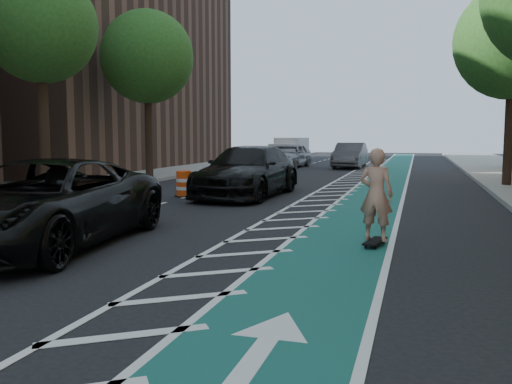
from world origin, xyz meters
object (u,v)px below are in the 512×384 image
at_px(suv_far, 248,171).
at_px(barrel_a, 115,197).
at_px(skateboarder, 376,194).
at_px(suv_near, 43,203).

relative_size(suv_far, barrel_a, 6.57).
relative_size(skateboarder, barrel_a, 1.93).
relative_size(suv_near, barrel_a, 6.57).
bearing_deg(suv_far, skateboarder, -54.21).
bearing_deg(suv_far, suv_near, -94.36).
distance_m(suv_near, barrel_a, 4.57).
xyz_separation_m(skateboarder, suv_far, (-4.97, 7.57, -0.13)).
bearing_deg(barrel_a, suv_far, 65.53).
bearing_deg(barrel_a, skateboarder, -19.48).
height_order(suv_far, barrel_a, suv_far).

